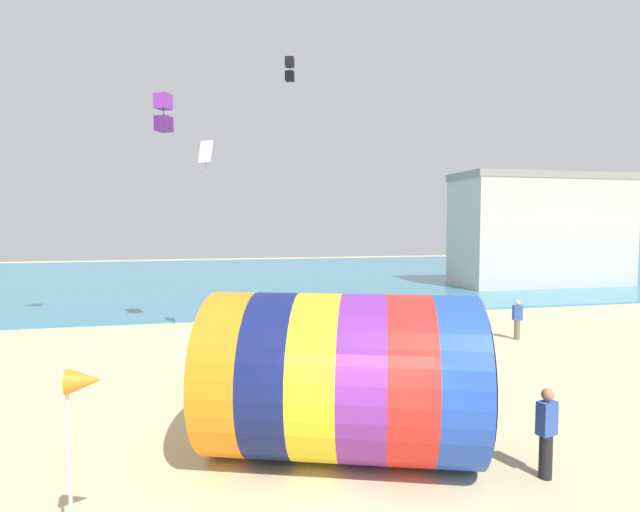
{
  "coord_description": "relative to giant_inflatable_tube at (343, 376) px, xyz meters",
  "views": [
    {
      "loc": [
        -2.49,
        -8.17,
        4.77
      ],
      "look_at": [
        0.12,
        3.45,
        3.98
      ],
      "focal_mm": 28.0,
      "sensor_mm": 36.0,
      "label": 1
    }
  ],
  "objects": [
    {
      "name": "ground_plane",
      "position": [
        -0.14,
        -1.44,
        -1.67
      ],
      "size": [
        120.0,
        120.0,
        0.0
      ],
      "primitive_type": "plane",
      "color": "#CCBA8C"
    },
    {
      "name": "kite_white_diamond",
      "position": [
        -2.68,
        10.09,
        5.8
      ],
      "size": [
        0.59,
        0.54,
        1.43
      ],
      "color": "white"
    },
    {
      "name": "bystander_near_water",
      "position": [
        9.68,
        8.32,
        -0.83
      ],
      "size": [
        0.39,
        0.27,
        1.65
      ],
      "color": "#726651",
      "rests_on": "ground"
    },
    {
      "name": "sea",
      "position": [
        -0.14,
        34.9,
        -1.62
      ],
      "size": [
        120.0,
        40.0,
        0.1
      ],
      "primitive_type": "cube",
      "color": "teal",
      "rests_on": "ground"
    },
    {
      "name": "kite_purple_box",
      "position": [
        -4.32,
        11.7,
        7.55
      ],
      "size": [
        0.75,
        0.75,
        1.59
      ],
      "color": "purple"
    },
    {
      "name": "promenade_building",
      "position": [
        21.84,
        23.44,
        2.56
      ],
      "size": [
        13.21,
        5.0,
        8.45
      ],
      "color": "beige",
      "rests_on": "ground"
    },
    {
      "name": "giant_inflatable_tube",
      "position": [
        0.0,
        0.0,
        0.0
      ],
      "size": [
        6.16,
        4.91,
        3.34
      ],
      "color": "orange",
      "rests_on": "ground"
    },
    {
      "name": "bystander_mid_beach",
      "position": [
        5.94,
        9.45,
        -0.83
      ],
      "size": [
        0.37,
        0.24,
        1.65
      ],
      "color": "#383D56",
      "rests_on": "ground"
    },
    {
      "name": "kite_handler",
      "position": [
        3.47,
        -1.71,
        -0.79
      ],
      "size": [
        0.41,
        0.31,
        1.71
      ],
      "color": "black",
      "rests_on": "ground"
    },
    {
      "name": "beach_flag",
      "position": [
        -4.32,
        -2.46,
        0.84
      ],
      "size": [
        0.47,
        0.36,
        2.82
      ],
      "color": "silver",
      "rests_on": "ground"
    },
    {
      "name": "kite_black_box",
      "position": [
        1.06,
        13.09,
        10.03
      ],
      "size": [
        0.49,
        0.49,
        1.11
      ],
      "color": "black"
    }
  ]
}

